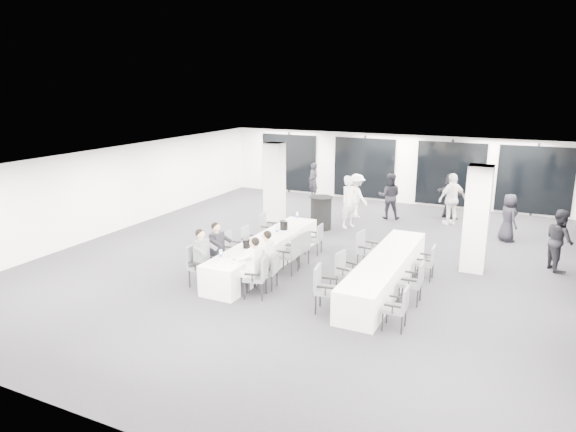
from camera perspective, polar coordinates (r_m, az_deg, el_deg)
name	(u,v)px	position (r m, az deg, el deg)	size (l,w,h in m)	color
room	(356,206)	(14.88, 7.52, 1.15)	(14.04, 16.04, 2.84)	#25252A
column_left	(274,182)	(18.15, -1.51, 3.74)	(0.60, 0.60, 2.80)	silver
column_right	(477,219)	(14.13, 20.23, -0.31)	(0.60, 0.60, 2.80)	silver
banquet_table_main	(266,253)	(13.85, -2.51, -4.11)	(0.90, 5.00, 0.75)	silver
banquet_table_side	(385,272)	(12.67, 10.72, -6.19)	(0.90, 5.00, 0.75)	silver
cocktail_table	(321,213)	(17.33, 3.69, 0.37)	(0.80, 0.80, 1.12)	black
chair_main_left_near	(198,263)	(12.68, -9.95, -5.14)	(0.53, 0.59, 1.02)	#53555B
chair_main_left_second	(215,258)	(13.24, -8.16, -4.61)	(0.50, 0.54, 0.87)	#53555B
chair_main_left_mid	(232,247)	(13.89, -6.29, -3.44)	(0.50, 0.55, 0.94)	#53555B
chair_main_left_fourth	(248,240)	(14.62, -4.44, -2.63)	(0.47, 0.52, 0.87)	#53555B
chair_main_left_far	(267,227)	(15.58, -2.35, -1.25)	(0.55, 0.60, 0.99)	#53555B
chair_main_right_near	(259,274)	(11.84, -3.28, -6.46)	(0.60, 0.63, 0.99)	#53555B
chair_main_right_second	(270,269)	(12.35, -1.99, -5.86)	(0.49, 0.53, 0.88)	#53555B
chair_main_right_mid	(291,252)	(13.27, 0.29, -4.05)	(0.52, 0.58, 1.00)	#53555B
chair_main_right_fourth	(301,246)	(13.84, 1.42, -3.37)	(0.58, 0.61, 0.96)	#53555B
chair_main_right_far	(316,237)	(14.80, 3.11, -2.37)	(0.47, 0.52, 0.88)	#53555B
chair_side_left_near	(324,286)	(11.15, 4.00, -7.76)	(0.59, 0.63, 1.02)	#53555B
chair_side_left_mid	(345,269)	(12.34, 6.34, -5.83)	(0.54, 0.58, 0.92)	#53555B
chair_side_left_far	(365,247)	(13.81, 8.60, -3.48)	(0.55, 0.60, 1.00)	#53555B
chair_side_right_near	(399,305)	(10.59, 12.21, -9.69)	(0.48, 0.53, 0.91)	#53555B
chair_side_right_mid	(414,280)	(11.86, 13.87, -6.93)	(0.51, 0.56, 0.96)	#53555B
chair_side_right_far	(428,260)	(13.36, 15.27, -4.77)	(0.46, 0.51, 0.88)	#53555B
seated_guest_a	(204,255)	(12.51, -9.35, -4.25)	(0.50, 0.38, 1.44)	#585A60
seated_guest_b	(219,247)	(13.04, -7.66, -3.40)	(0.50, 0.38, 1.44)	black
seated_guest_c	(252,263)	(11.82, -4.05, -5.24)	(0.50, 0.38, 1.44)	white
seated_guest_d	(264,255)	(12.31, -2.68, -4.39)	(0.50, 0.38, 1.44)	white
standing_guest_a	(349,198)	(17.52, 6.80, 1.95)	(0.74, 0.59, 2.02)	white
standing_guest_b	(390,193)	(18.93, 11.23, 2.50)	(0.91, 0.55, 1.88)	black
standing_guest_c	(357,193)	(18.96, 7.65, 2.57)	(1.17, 0.60, 1.81)	white
standing_guest_d	(452,196)	(18.66, 17.79, 2.16)	(1.20, 0.67, 2.04)	white
standing_guest_e	(509,215)	(17.31, 23.32, 0.14)	(0.82, 0.50, 1.70)	black
standing_guest_f	(451,193)	(19.52, 17.67, 2.47)	(1.74, 0.67, 1.89)	black
standing_guest_g	(313,178)	(21.90, 2.81, 4.19)	(0.63, 0.51, 1.74)	black
standing_guest_h	(560,236)	(15.20, 27.96, -1.96)	(0.90, 0.55, 1.86)	black
ice_bucket_near	(247,244)	(13.05, -4.62, -3.09)	(0.20, 0.20, 0.22)	black
ice_bucket_far	(284,225)	(14.61, -0.46, -1.03)	(0.23, 0.23, 0.26)	black
water_bottle_a	(221,254)	(12.30, -7.47, -4.26)	(0.07, 0.07, 0.23)	silver
water_bottle_b	(277,230)	(14.18, -1.23, -1.57)	(0.08, 0.08, 0.24)	silver
water_bottle_c	(297,216)	(15.68, 1.02, 0.03)	(0.08, 0.08, 0.24)	silver
plate_a	(231,256)	(12.47, -6.39, -4.46)	(0.19, 0.19, 0.03)	white
plate_b	(234,260)	(12.23, -6.03, -4.85)	(0.18, 0.18, 0.03)	white
plate_c	(261,243)	(13.38, -3.05, -3.05)	(0.19, 0.19, 0.03)	white
wine_glass	(232,256)	(11.98, -6.28, -4.49)	(0.08, 0.08, 0.22)	silver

